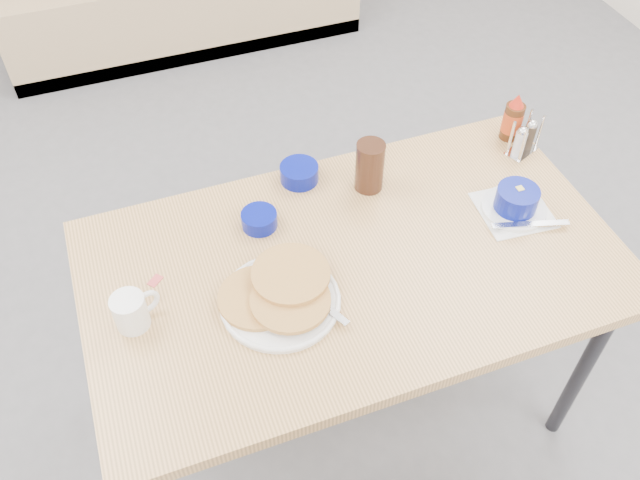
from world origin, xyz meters
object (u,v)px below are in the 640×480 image
object	(u,v)px
pancake_plate	(280,296)
coffee_mug	(132,311)
grits_setting	(516,202)
dining_table	(353,275)
creamer_bowl	(259,220)
amber_tumbler	(370,166)
condiment_caddy	(524,140)
syrup_bottle	(513,119)
butter_bowl	(299,173)

from	to	relation	value
pancake_plate	coffee_mug	size ratio (longest dim) A/B	2.52
grits_setting	coffee_mug	bearing A→B (deg)	-179.18
dining_table	creamer_bowl	bearing A→B (deg)	133.62
pancake_plate	amber_tumbler	world-z (taller)	amber_tumbler
pancake_plate	creamer_bowl	bearing A→B (deg)	84.37
pancake_plate	condiment_caddy	size ratio (longest dim) A/B	2.43
dining_table	coffee_mug	xyz separation A→B (m)	(-0.57, -0.00, 0.11)
amber_tumbler	syrup_bottle	bearing A→B (deg)	6.40
coffee_mug	grits_setting	world-z (taller)	coffee_mug
pancake_plate	grits_setting	bearing A→B (deg)	5.98
butter_bowl	amber_tumbler	xyz separation A→B (m)	(0.18, -0.09, 0.05)
butter_bowl	syrup_bottle	xyz separation A→B (m)	(0.67, -0.04, 0.04)
condiment_caddy	syrup_bottle	size ratio (longest dim) A/B	0.78
creamer_bowl	butter_bowl	world-z (taller)	butter_bowl
dining_table	pancake_plate	world-z (taller)	pancake_plate
creamer_bowl	butter_bowl	size ratio (longest dim) A/B	0.88
pancake_plate	creamer_bowl	xyz separation A→B (m)	(0.03, 0.27, 0.00)
grits_setting	condiment_caddy	bearing A→B (deg)	54.19
butter_bowl	syrup_bottle	size ratio (longest dim) A/B	0.71
coffee_mug	creamer_bowl	bearing A→B (deg)	28.87
syrup_bottle	creamer_bowl	bearing A→B (deg)	-173.43
coffee_mug	condiment_caddy	distance (m)	1.23
dining_table	butter_bowl	bearing A→B (deg)	95.63
creamer_bowl	grits_setting	bearing A→B (deg)	-15.71
coffee_mug	butter_bowl	bearing A→B (deg)	32.54
creamer_bowl	condiment_caddy	distance (m)	0.84
butter_bowl	pancake_plate	bearing A→B (deg)	-115.07
butter_bowl	amber_tumbler	distance (m)	0.21
pancake_plate	butter_bowl	xyz separation A→B (m)	(0.19, 0.40, 0.00)
condiment_caddy	pancake_plate	bearing A→B (deg)	175.43
pancake_plate	butter_bowl	bearing A→B (deg)	64.93
amber_tumbler	condiment_caddy	size ratio (longest dim) A/B	1.25
dining_table	pancake_plate	xyz separation A→B (m)	(-0.22, -0.06, 0.08)
condiment_caddy	dining_table	bearing A→B (deg)	176.46
dining_table	syrup_bottle	size ratio (longest dim) A/B	8.84
pancake_plate	syrup_bottle	size ratio (longest dim) A/B	1.88
grits_setting	syrup_bottle	xyz separation A→B (m)	(0.15, 0.29, 0.03)
creamer_bowl	butter_bowl	distance (m)	0.21
dining_table	syrup_bottle	bearing A→B (deg)	25.17
creamer_bowl	condiment_caddy	bearing A→B (deg)	1.52
grits_setting	dining_table	bearing A→B (deg)	-178.46
condiment_caddy	coffee_mug	bearing A→B (deg)	167.66
dining_table	amber_tumbler	bearing A→B (deg)	59.52
coffee_mug	condiment_caddy	size ratio (longest dim) A/B	0.96
pancake_plate	butter_bowl	world-z (taller)	pancake_plate
pancake_plate	grits_setting	distance (m)	0.71
amber_tumbler	butter_bowl	bearing A→B (deg)	151.94
creamer_bowl	condiment_caddy	size ratio (longest dim) A/B	0.80
grits_setting	amber_tumbler	xyz separation A→B (m)	(-0.34, 0.23, 0.04)
grits_setting	syrup_bottle	size ratio (longest dim) A/B	1.36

